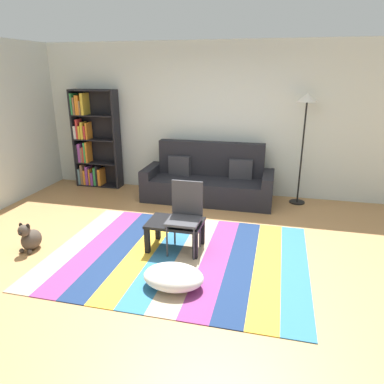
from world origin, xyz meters
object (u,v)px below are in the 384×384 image
(dog, at_px, (30,238))
(folding_chair, at_px, (185,211))
(standing_lamp, at_px, (306,112))
(pouf, at_px, (173,277))
(bookshelf, at_px, (92,143))
(couch, at_px, (208,181))
(coffee_table, at_px, (175,227))
(tv_remote, at_px, (169,221))

(dog, distance_m, folding_chair, 2.04)
(standing_lamp, relative_size, folding_chair, 2.07)
(pouf, distance_m, folding_chair, 0.96)
(bookshelf, xyz_separation_m, standing_lamp, (3.94, -0.09, 0.70))
(bookshelf, relative_size, folding_chair, 2.08)
(couch, bearing_deg, dog, -127.39)
(pouf, bearing_deg, bookshelf, 129.74)
(coffee_table, height_order, standing_lamp, standing_lamp)
(pouf, bearing_deg, standing_lamp, 65.46)
(couch, distance_m, folding_chair, 1.95)
(couch, xyz_separation_m, standing_lamp, (1.55, 0.19, 1.22))
(pouf, distance_m, standing_lamp, 3.59)
(couch, height_order, dog, couch)
(coffee_table, distance_m, tv_remote, 0.11)
(pouf, height_order, standing_lamp, standing_lamp)
(couch, height_order, folding_chair, couch)
(standing_lamp, bearing_deg, pouf, -114.54)
(bookshelf, relative_size, pouf, 2.87)
(coffee_table, bearing_deg, pouf, -75.18)
(coffee_table, distance_m, pouf, 0.90)
(pouf, height_order, folding_chair, folding_chair)
(bookshelf, height_order, coffee_table, bookshelf)
(coffee_table, height_order, folding_chair, folding_chair)
(tv_remote, bearing_deg, dog, -177.73)
(bookshelf, bearing_deg, pouf, -50.26)
(pouf, distance_m, tv_remote, 0.91)
(couch, relative_size, tv_remote, 15.07)
(couch, xyz_separation_m, bookshelf, (-2.38, 0.28, 0.52))
(couch, bearing_deg, coffee_table, -91.15)
(standing_lamp, distance_m, folding_chair, 2.78)
(dog, bearing_deg, tv_remote, 13.96)
(tv_remote, height_order, folding_chair, folding_chair)
(bookshelf, bearing_deg, tv_remote, -44.96)
(couch, distance_m, coffee_table, 1.95)
(tv_remote, bearing_deg, folding_chair, 2.28)
(standing_lamp, height_order, folding_chair, standing_lamp)
(folding_chair, bearing_deg, standing_lamp, 101.68)
(bookshelf, height_order, tv_remote, bookshelf)
(couch, bearing_deg, tv_remote, -93.10)
(bookshelf, relative_size, coffee_table, 2.68)
(couch, relative_size, pouf, 3.47)
(pouf, height_order, tv_remote, tv_remote)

